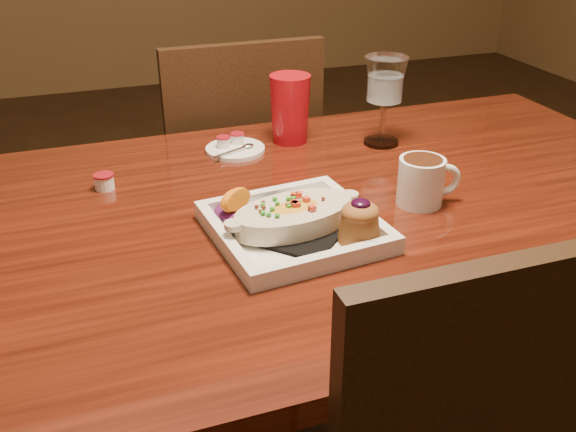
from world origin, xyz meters
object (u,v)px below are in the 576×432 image
object	(u,v)px
table	(323,250)
saucer	(234,148)
chair_far	(236,186)
plate	(300,221)
coffee_mug	(423,179)
goblet	(385,85)
red_tumbler	(290,109)

from	to	relation	value
table	saucer	xyz separation A→B (m)	(-0.09, 0.30, 0.11)
chair_far	saucer	bearing A→B (deg)	75.40
plate	chair_far	bearing A→B (deg)	78.14
saucer	plate	bearing A→B (deg)	-89.36
coffee_mug	goblet	bearing A→B (deg)	86.63
coffee_mug	red_tumbler	size ratio (longest dim) A/B	0.78
chair_far	coffee_mug	xyz separation A→B (m)	(0.16, -0.68, 0.29)
saucer	red_tumbler	size ratio (longest dim) A/B	0.85
saucer	red_tumbler	bearing A→B (deg)	7.38
chair_far	saucer	size ratio (longest dim) A/B	7.34
chair_far	goblet	size ratio (longest dim) A/B	4.84
table	red_tumbler	world-z (taller)	red_tumbler
saucer	goblet	bearing A→B (deg)	-11.47
plate	goblet	bearing A→B (deg)	40.89
chair_far	coffee_mug	world-z (taller)	chair_far
chair_far	plate	xyz separation A→B (m)	(-0.08, -0.72, 0.27)
red_tumbler	goblet	bearing A→B (deg)	-23.94
table	coffee_mug	world-z (taller)	coffee_mug
chair_far	coffee_mug	distance (m)	0.76
table	chair_far	distance (m)	0.65
goblet	saucer	bearing A→B (deg)	168.53
chair_far	plate	bearing A→B (deg)	83.57
coffee_mug	goblet	distance (m)	0.31
table	chair_far	size ratio (longest dim) A/B	1.61
coffee_mug	goblet	size ratio (longest dim) A/B	0.60
table	saucer	bearing A→B (deg)	106.01
chair_far	saucer	distance (m)	0.42
table	saucer	world-z (taller)	saucer
coffee_mug	goblet	world-z (taller)	goblet
plate	red_tumbler	distance (m)	0.43
goblet	coffee_mug	bearing A→B (deg)	-103.16
table	chair_far	world-z (taller)	chair_far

